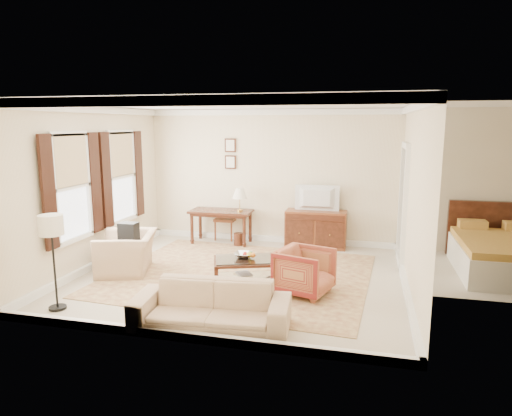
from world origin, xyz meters
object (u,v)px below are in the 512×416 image
at_px(coffee_table, 249,265).
at_px(writing_desk, 221,215).
at_px(sofa, 211,299).
at_px(club_armchair, 127,246).
at_px(striped_armchair, 305,269).
at_px(tv, 317,190).
at_px(sideboard, 316,229).

bearing_deg(coffee_table, writing_desk, 117.04).
bearing_deg(sofa, club_armchair, 135.78).
distance_m(coffee_table, striped_armchair, 0.91).
bearing_deg(tv, striped_armchair, 92.97).
bearing_deg(coffee_table, striped_armchair, -5.77).
xyz_separation_m(striped_armchair, club_armchair, (-3.19, 0.32, 0.08)).
xyz_separation_m(sideboard, striped_armchair, (0.14, -2.78, 0.00)).
distance_m(sideboard, coffee_table, 2.80).
relative_size(writing_desk, club_armchair, 1.25).
distance_m(striped_armchair, club_armchair, 3.21).
xyz_separation_m(sideboard, coffee_table, (-0.76, -2.69, -0.03)).
bearing_deg(striped_armchair, sofa, 163.11).
xyz_separation_m(tv, club_armchair, (-3.05, -2.44, -0.76)).
bearing_deg(sideboard, writing_desk, -175.55).
relative_size(tv, striped_armchair, 1.13).
bearing_deg(writing_desk, striped_armchair, -50.07).
bearing_deg(sideboard, club_armchair, -141.05).
xyz_separation_m(sideboard, club_armchair, (-3.05, -2.46, 0.08)).
xyz_separation_m(coffee_table, sofa, (-0.09, -1.57, 0.03)).
distance_m(writing_desk, coffee_table, 2.85).
height_order(tv, striped_armchair, tv).
bearing_deg(writing_desk, sofa, -73.69).
xyz_separation_m(coffee_table, striped_armchair, (0.90, -0.09, 0.03)).
height_order(tv, club_armchair, tv).
height_order(striped_armchair, sofa, striped_armchair).
relative_size(sideboard, striped_armchair, 1.62).
distance_m(striped_armchair, sofa, 1.78).
bearing_deg(coffee_table, club_armchair, 174.34).
bearing_deg(sofa, sideboard, 73.82).
bearing_deg(tv, coffee_table, 74.12).
height_order(sideboard, club_armchair, club_armchair).
bearing_deg(striped_armchair, tv, 19.93).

